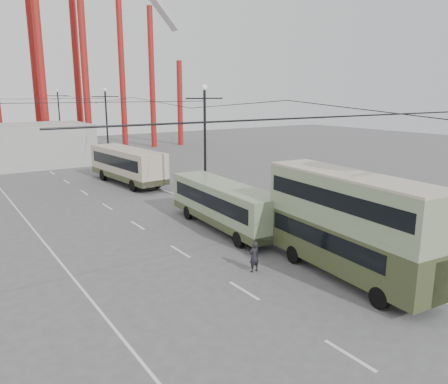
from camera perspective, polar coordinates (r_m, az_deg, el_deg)
ground at (r=18.11m, az=13.17°, el=-16.20°), size 160.00×160.00×0.00m
road_markings at (r=33.35m, az=-13.48°, el=-2.66°), size 12.52×120.00×0.01m
lamp_post_mid at (r=33.72m, az=-2.50°, el=5.95°), size 3.20×0.44×9.32m
lamp_post_far at (r=53.64m, az=-15.02°, el=8.07°), size 3.20×0.44×9.32m
lamp_post_distant at (r=74.74m, az=-20.67°, el=8.89°), size 3.20×0.44×9.32m
double_decker_bus at (r=21.32m, az=15.98°, el=-3.62°), size 3.19×9.60×5.06m
single_decker_green at (r=28.29m, az=-0.01°, el=-1.55°), size 3.10×10.64×2.97m
single_decker_cream at (r=43.56m, az=-12.50°, el=3.56°), size 3.65×11.19×3.42m
pedestrian at (r=21.84m, az=3.96°, el=-8.44°), size 0.57×0.38×1.56m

